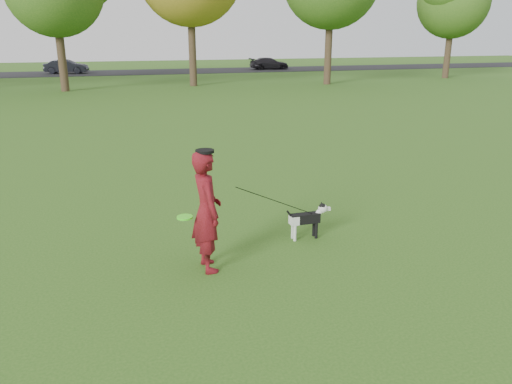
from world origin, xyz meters
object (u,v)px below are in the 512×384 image
object	(u,v)px
dog	(308,217)
car_mid	(66,66)
car_right	(269,63)
man	(207,211)

from	to	relation	value
dog	car_mid	world-z (taller)	car_mid
car_mid	car_right	size ratio (longest dim) A/B	0.95
car_right	dog	bearing A→B (deg)	163.36
man	dog	distance (m)	2.04
dog	car_right	xyz separation A→B (m)	(12.23, 39.83, 0.19)
car_mid	car_right	xyz separation A→B (m)	(18.44, 0.00, -0.04)
man	car_mid	xyz separation A→B (m)	(-4.35, 40.47, -0.29)
man	car_mid	bearing A→B (deg)	1.40
man	car_right	size ratio (longest dim) A/B	0.48
man	dog	bearing A→B (deg)	-75.52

